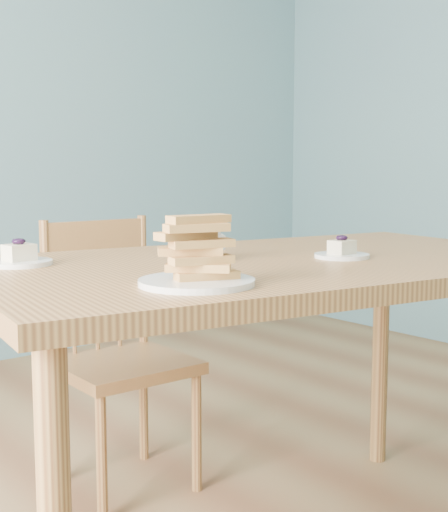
{
  "coord_description": "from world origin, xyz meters",
  "views": [
    {
      "loc": [
        -1.18,
        -1.2,
        1.05
      ],
      "look_at": [
        -0.08,
        0.15,
        0.83
      ],
      "focal_mm": 50.0,
      "sensor_mm": 36.0,
      "label": 1
    }
  ],
  "objects_px": {
    "dining_chair": "(117,352)",
    "cheesecake_plate_near": "(342,252)",
    "coffee_cup": "(205,248)",
    "dining_table": "(277,291)",
    "cheesecake_plate_far": "(19,258)",
    "biscotti_plate": "(197,261)"
  },
  "relations": [
    {
      "from": "dining_chair",
      "to": "cheesecake_plate_near",
      "type": "distance_m",
      "value": 0.88
    },
    {
      "from": "coffee_cup",
      "to": "dining_table",
      "type": "bearing_deg",
      "value": -21.32
    },
    {
      "from": "dining_chair",
      "to": "cheesecake_plate_near",
      "type": "bearing_deg",
      "value": -73.22
    },
    {
      "from": "dining_table",
      "to": "dining_chair",
      "type": "bearing_deg",
      "value": 105.34
    },
    {
      "from": "cheesecake_plate_near",
      "to": "cheesecake_plate_far",
      "type": "bearing_deg",
      "value": 150.52
    },
    {
      "from": "dining_table",
      "to": "biscotti_plate",
      "type": "xyz_separation_m",
      "value": [
        -0.4,
        -0.19,
        0.13
      ]
    },
    {
      "from": "dining_table",
      "to": "dining_chair",
      "type": "relative_size",
      "value": 1.87
    },
    {
      "from": "dining_table",
      "to": "dining_chair",
      "type": "height_order",
      "value": "dining_chair"
    },
    {
      "from": "dining_chair",
      "to": "cheesecake_plate_far",
      "type": "height_order",
      "value": "cheesecake_plate_far"
    },
    {
      "from": "cheesecake_plate_far",
      "to": "cheesecake_plate_near",
      "type": "bearing_deg",
      "value": -29.48
    },
    {
      "from": "coffee_cup",
      "to": "cheesecake_plate_near",
      "type": "bearing_deg",
      "value": -20.22
    },
    {
      "from": "dining_chair",
      "to": "coffee_cup",
      "type": "bearing_deg",
      "value": -96.59
    },
    {
      "from": "dining_chair",
      "to": "cheesecake_plate_near",
      "type": "relative_size",
      "value": 6.3
    },
    {
      "from": "cheesecake_plate_near",
      "to": "biscotti_plate",
      "type": "distance_m",
      "value": 0.55
    },
    {
      "from": "cheesecake_plate_near",
      "to": "biscotti_plate",
      "type": "bearing_deg",
      "value": -169.23
    },
    {
      "from": "cheesecake_plate_far",
      "to": "coffee_cup",
      "type": "height_order",
      "value": "coffee_cup"
    },
    {
      "from": "cheesecake_plate_near",
      "to": "coffee_cup",
      "type": "bearing_deg",
      "value": 146.28
    },
    {
      "from": "coffee_cup",
      "to": "biscotti_plate",
      "type": "xyz_separation_m",
      "value": [
        -0.25,
        -0.3,
        0.02
      ]
    },
    {
      "from": "dining_table",
      "to": "cheesecake_plate_far",
      "type": "height_order",
      "value": "cheesecake_plate_far"
    },
    {
      "from": "dining_table",
      "to": "coffee_cup",
      "type": "xyz_separation_m",
      "value": [
        -0.15,
        0.11,
        0.11
      ]
    },
    {
      "from": "dining_table",
      "to": "cheesecake_plate_near",
      "type": "relative_size",
      "value": 11.78
    },
    {
      "from": "coffee_cup",
      "to": "dining_chair",
      "type": "bearing_deg",
      "value": 95.59
    }
  ]
}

